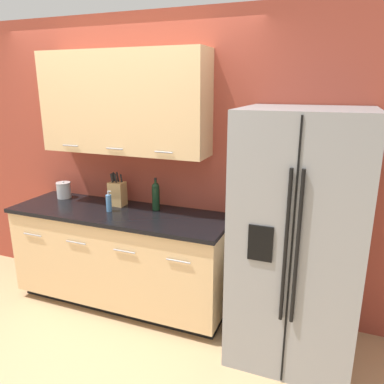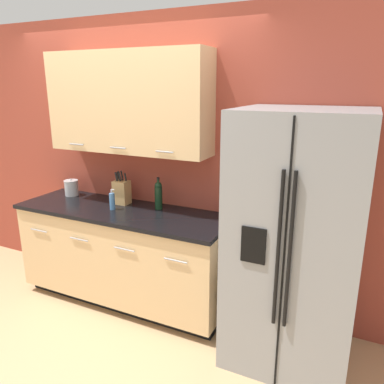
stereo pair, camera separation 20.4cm
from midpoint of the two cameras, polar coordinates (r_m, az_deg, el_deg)
name	(u,v)px [view 2 (the right image)]	position (r m, az deg, el deg)	size (l,w,h in m)	color
ground_plane	(68,339)	(3.40, -16.66, -20.77)	(14.00, 14.00, 0.00)	tan
wall_back	(133,147)	(3.57, -7.41, 6.82)	(10.00, 0.39, 2.60)	#993D2D
counter_unit	(125,255)	(3.59, -8.61, -9.45)	(2.01, 0.64, 0.91)	black
refrigerator	(296,241)	(2.81, 17.54, -7.21)	(0.87, 0.82, 1.85)	gray
knife_block	(122,192)	(3.55, -9.06, 0.02)	(0.14, 0.12, 0.32)	tan
wine_bottle	(158,195)	(3.36, -3.41, -0.43)	(0.07, 0.07, 0.29)	black
soap_dispenser	(112,201)	(3.41, -10.41, -1.38)	(0.05, 0.05, 0.19)	#4C7FB2
steel_canister	(71,188)	(3.95, -16.50, 0.61)	(0.14, 0.14, 0.17)	#B7B7BA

